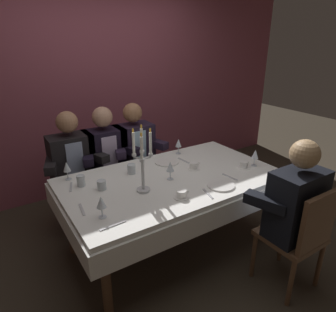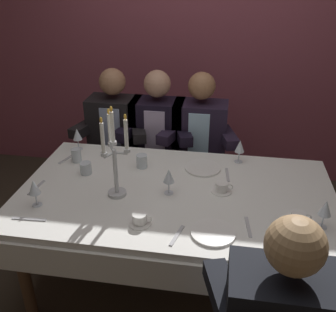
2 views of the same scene
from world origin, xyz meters
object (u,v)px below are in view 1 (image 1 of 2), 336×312
Objects in this scene: wine_glass_3 at (101,202)px; wine_glass_1 at (170,167)px; candelabra at (142,163)px; coffee_cup_1 at (244,165)px; dining_table at (172,189)px; wine_glass_0 at (67,167)px; seated_diner_2 at (134,147)px; dinner_plate_0 at (167,162)px; seated_diner_3 at (297,204)px; seated_diner_0 at (72,160)px; wine_glass_2 at (178,143)px; seated_diner_1 at (105,153)px; wine_glass_4 at (255,154)px; water_tumbler_0 at (102,185)px; dinner_plate_1 at (221,185)px; water_tumbler_1 at (131,169)px; coffee_cup_2 at (194,166)px; coffee_cup_0 at (182,194)px; water_tumbler_2 at (81,181)px.

wine_glass_1 is at bearing 18.81° from wine_glass_3.
candelabra is 4.22× the size of coffee_cup_1.
dining_table is 0.94m from wine_glass_0.
coffee_cup_1 is at bearing -60.30° from seated_diner_2.
wine_glass_0 is (-0.93, 0.15, 0.11)m from dinner_plate_0.
candelabra is at bearing 137.53° from seated_diner_3.
seated_diner_0 is at bearing 125.60° from dining_table.
wine_glass_0 is at bearing 170.92° from dinner_plate_0.
seated_diner_1 reaches higher than wine_glass_2.
wine_glass_1 is 0.75m from coffee_cup_1.
wine_glass_0 is 0.89m from wine_glass_1.
wine_glass_4 is 0.15m from coffee_cup_1.
seated_diner_1 is at bearing 86.27° from candelabra.
water_tumbler_0 is (-0.61, 0.12, 0.16)m from dining_table.
coffee_cup_1 is at bearing -5.85° from candelabra.
seated_diner_1 is (-0.24, 0.91, -0.12)m from wine_glass_1.
seated_diner_0 is at bearing 143.08° from dinner_plate_0.
dining_table is at bearing 164.75° from wine_glass_4.
seated_diner_0 and seated_diner_1 have the same top height.
water_tumbler_0 is at bearing 165.63° from wine_glass_1.
dinner_plate_1 is 2.55× the size of water_tumbler_1.
dinner_plate_1 is 1.26m from seated_diner_2.
wine_glass_2 is (0.71, 0.53, -0.13)m from candelabra.
wine_glass_2 is 1.34m from wine_glass_3.
coffee_cup_1 is at bearing -39.36° from seated_diner_0.
dinner_plate_1 is 0.19× the size of seated_diner_1.
seated_diner_2 is (0.41, 0.98, -0.25)m from candelabra.
wine_glass_0 is at bearing 158.89° from coffee_cup_2.
wine_glass_1 is 0.35m from coffee_cup_0.
wine_glass_0 is 0.20m from water_tumbler_2.
wine_glass_1 is 0.59m from water_tumbler_0.
water_tumbler_1 is 0.07× the size of seated_diner_1.
wine_glass_0 reaches higher than dinner_plate_0.
wine_glass_2 is at bearing 80.97° from dinner_plate_1.
dining_table is 1.04m from seated_diner_3.
water_tumbler_1 reaches higher than coffee_cup_1.
wine_glass_2 is at bearing 115.90° from coffee_cup_1.
wine_glass_2 is 1.24× the size of coffee_cup_0.
water_tumbler_1 is 0.69× the size of coffee_cup_2.
coffee_cup_1 is at bearing 77.35° from seated_diner_3.
dinner_plate_0 is 1.81× the size of coffee_cup_0.
coffee_cup_1 is (0.31, -0.64, -0.09)m from wine_glass_2.
dinner_plate_0 is (0.48, 0.40, -0.24)m from candelabra.
dining_table is at bearing -114.24° from dinner_plate_0.
water_tumbler_0 is (-0.57, 0.15, -0.08)m from wine_glass_1.
water_tumbler_0 reaches higher than coffee_cup_0.
dinner_plate_0 is 0.94m from wine_glass_0.
water_tumbler_2 is at bearing 179.16° from water_tumbler_1.
wine_glass_4 is 1.33m from seated_diner_2.
wine_glass_3 reaches higher than dinner_plate_0.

